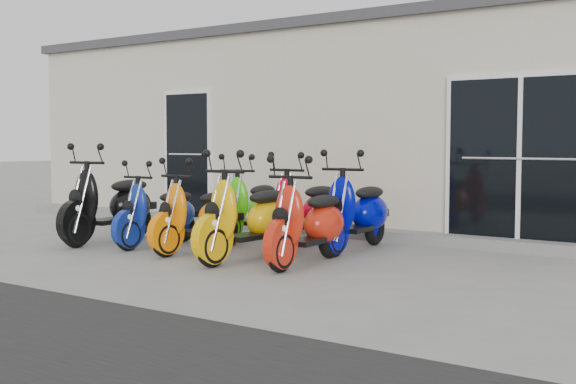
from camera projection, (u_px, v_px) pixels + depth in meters
name	position (u px, v px, depth m)	size (l,w,h in m)	color
ground	(261.00, 254.00, 9.16)	(80.00, 80.00, 0.00)	gray
building	(428.00, 132.00, 13.34)	(14.00, 6.00, 3.20)	beige
roof_cap	(429.00, 40.00, 13.22)	(14.20, 6.20, 0.16)	#3F3F42
front_step	(341.00, 231.00, 10.82)	(14.00, 0.40, 0.15)	gray
door_left	(188.00, 151.00, 12.66)	(1.07, 0.08, 2.22)	black
door_right	(520.00, 154.00, 9.40)	(2.02, 0.08, 2.22)	black
scooter_front_black	(110.00, 193.00, 10.16)	(0.69, 1.90, 1.41)	black
scooter_front_blue	(158.00, 203.00, 9.78)	(0.58, 1.60, 1.18)	navy
scooter_front_orange_a	(198.00, 204.00, 9.26)	(0.60, 1.66, 1.23)	orange
scooter_front_orange_b	(248.00, 205.00, 8.58)	(0.66, 1.81, 1.34)	#F1B407
scooter_front_red	(308.00, 210.00, 8.29)	(0.63, 1.73, 1.28)	red
scooter_back_green	(251.00, 197.00, 10.40)	(0.62, 1.70, 1.26)	#3DC50E
scooter_back_red	(305.00, 198.00, 9.85)	(0.64, 1.75, 1.29)	red
scooter_back_blue	(357.00, 200.00, 9.36)	(0.65, 1.80, 1.33)	#000599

